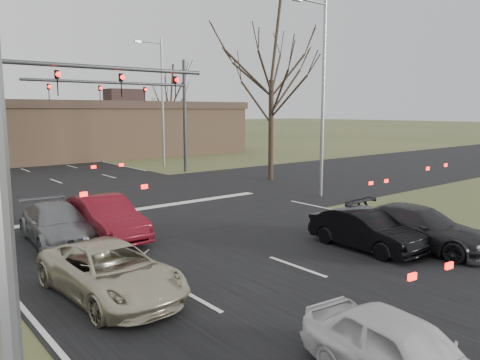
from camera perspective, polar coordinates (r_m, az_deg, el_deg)
The scene contains 15 objects.
ground at distance 11.92m, azimuth 17.67°, elevation -13.80°, with size 360.00×360.00×0.00m, color #444C28.
road_cross at distance 23.34m, azimuth -14.76°, elevation -2.73°, with size 200.00×14.00×0.02m, color black.
building at distance 45.40m, azimuth -24.70°, elevation 5.48°, with size 42.40×10.40×5.30m.
mast_arm_near at distance 19.38m, azimuth -27.21°, elevation 9.43°, with size 12.12×0.24×8.00m.
mast_arm_far at distance 32.84m, azimuth -11.00°, elevation 9.34°, with size 11.12×0.24×8.00m.
streetlight_right_near at distance 24.19m, azimuth 9.85°, elevation 11.08°, with size 2.34×0.25×10.00m.
streetlight_right_far at distance 37.87m, azimuth -9.68°, elevation 10.10°, with size 2.34×0.25×10.00m.
tree_right_near at distance 30.24m, azimuth 3.90°, elevation 16.94°, with size 6.90×6.90×11.50m.
tree_right_far at distance 47.69m, azimuth -8.50°, elevation 11.42°, with size 5.40×5.40×9.00m.
car_silver_suv at distance 11.82m, azimuth -15.51°, elevation -10.62°, with size 2.11×4.57×1.27m, color #B6AE93.
car_white_sedan at distance 8.29m, azimuth 19.26°, elevation -19.46°, with size 1.47×3.65×1.24m, color silver.
car_black_hatch at distance 15.62m, azimuth 15.08°, elevation -5.90°, with size 1.35×3.88×1.28m, color black.
car_charcoal_sedan at distance 16.29m, azimuth 21.00°, elevation -5.45°, with size 1.90×4.67×1.35m, color black.
car_grey_ahead at distance 16.97m, azimuth -21.39°, elevation -5.00°, with size 1.83×4.51×1.31m, color slate.
car_red_ahead at distance 17.00m, azimuth -16.24°, elevation -4.43°, with size 1.57×4.49×1.48m, color #590C16.
Camera 1 is at (-9.34, -5.93, 4.44)m, focal length 35.00 mm.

